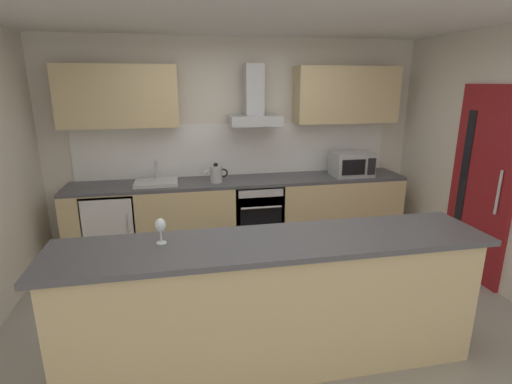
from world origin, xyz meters
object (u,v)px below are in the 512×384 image
at_px(kettle, 216,174).
at_px(range_hood, 254,106).
at_px(sink, 156,182).
at_px(wine_glass, 160,226).
at_px(microwave, 352,164).
at_px(refrigerator, 113,225).
at_px(oven, 256,213).

distance_m(kettle, range_hood, 0.94).
xyz_separation_m(sink, wine_glass, (0.14, -2.08, 0.21)).
bearing_deg(sink, wine_glass, -86.26).
bearing_deg(range_hood, kettle, -161.96).
distance_m(microwave, kettle, 1.75).
bearing_deg(kettle, range_hood, 18.04).
bearing_deg(kettle, sink, 176.39).
distance_m(refrigerator, kettle, 1.38).
relative_size(refrigerator, kettle, 2.94).
bearing_deg(kettle, wine_glass, -105.66).
xyz_separation_m(oven, sink, (-1.21, 0.01, 0.47)).
distance_m(oven, sink, 1.30).
height_order(sink, kettle, sink).
bearing_deg(wine_glass, oven, 62.63).
distance_m(refrigerator, sink, 0.74).
distance_m(sink, range_hood, 1.49).
distance_m(oven, wine_glass, 2.43).
relative_size(oven, wine_glass, 4.50).
xyz_separation_m(microwave, wine_glass, (-2.32, -2.04, 0.09)).
height_order(oven, wine_glass, wine_glass).
xyz_separation_m(microwave, range_hood, (-1.25, 0.16, 0.74)).
bearing_deg(refrigerator, microwave, -0.48).
relative_size(refrigerator, sink, 1.70).
xyz_separation_m(oven, microwave, (1.25, -0.03, 0.59)).
distance_m(range_hood, wine_glass, 2.53).
bearing_deg(range_hood, oven, -90.00).
height_order(microwave, sink, microwave).
bearing_deg(microwave, refrigerator, 179.52).
relative_size(kettle, range_hood, 0.40).
relative_size(kettle, wine_glass, 1.62).
distance_m(oven, refrigerator, 1.75).
height_order(sink, range_hood, range_hood).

